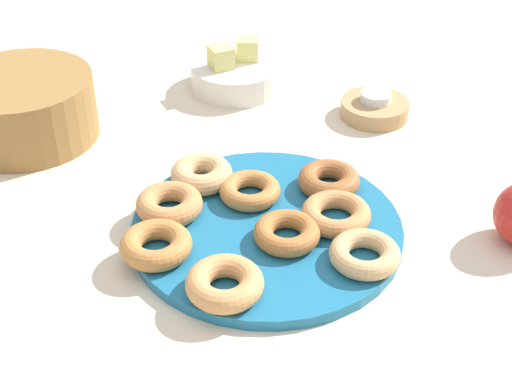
% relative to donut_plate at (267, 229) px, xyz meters
% --- Properties ---
extents(ground_plane, '(2.40, 2.40, 0.00)m').
position_rel_donut_plate_xyz_m(ground_plane, '(0.00, 0.00, -0.01)').
color(ground_plane, beige).
extents(donut_plate, '(0.34, 0.34, 0.01)m').
position_rel_donut_plate_xyz_m(donut_plate, '(0.00, 0.00, 0.00)').
color(donut_plate, '#1E6B93').
rests_on(donut_plate, ground_plane).
extents(donut_0, '(0.09, 0.09, 0.03)m').
position_rel_donut_plate_xyz_m(donut_0, '(-0.04, 0.12, 0.02)').
color(donut_0, tan).
rests_on(donut_0, donut_plate).
extents(donut_1, '(0.11, 0.11, 0.02)m').
position_rel_donut_plate_xyz_m(donut_1, '(0.08, -0.03, 0.02)').
color(donut_1, '#C6844C').
rests_on(donut_1, donut_plate).
extents(donut_2, '(0.10, 0.10, 0.03)m').
position_rel_donut_plate_xyz_m(donut_2, '(-0.14, 0.01, 0.02)').
color(donut_2, '#BC7A3D').
rests_on(donut_2, donut_plate).
extents(donut_3, '(0.10, 0.10, 0.02)m').
position_rel_donut_plate_xyz_m(donut_3, '(0.01, -0.04, 0.02)').
color(donut_3, '#AD6B33').
rests_on(donut_3, donut_plate).
extents(donut_4, '(0.11, 0.11, 0.02)m').
position_rel_donut_plate_xyz_m(donut_4, '(0.01, 0.06, 0.02)').
color(donut_4, '#BC7A3D').
rests_on(donut_4, donut_plate).
extents(donut_5, '(0.09, 0.09, 0.02)m').
position_rel_donut_plate_xyz_m(donut_5, '(0.07, -0.11, 0.02)').
color(donut_5, tan).
rests_on(donut_5, donut_plate).
extents(donut_6, '(0.12, 0.12, 0.03)m').
position_rel_donut_plate_xyz_m(donut_6, '(-0.10, -0.09, 0.02)').
color(donut_6, tan).
rests_on(donut_6, donut_plate).
extents(donut_7, '(0.09, 0.09, 0.03)m').
position_rel_donut_plate_xyz_m(donut_7, '(-0.10, 0.07, 0.02)').
color(donut_7, '#C6844C').
rests_on(donut_7, donut_plate).
extents(donut_8, '(0.11, 0.11, 0.03)m').
position_rel_donut_plate_xyz_m(donut_8, '(0.11, 0.03, 0.02)').
color(donut_8, '#995B2D').
rests_on(donut_8, donut_plate).
extents(candle_holder, '(0.11, 0.11, 0.03)m').
position_rel_donut_plate_xyz_m(candle_holder, '(0.28, 0.19, 0.01)').
color(candle_holder, tan).
rests_on(candle_holder, ground_plane).
extents(tealight, '(0.05, 0.05, 0.01)m').
position_rel_donut_plate_xyz_m(tealight, '(0.28, 0.19, 0.03)').
color(tealight, silver).
rests_on(tealight, candle_holder).
extents(basket, '(0.30, 0.30, 0.09)m').
position_rel_donut_plate_xyz_m(basket, '(-0.22, 0.37, 0.04)').
color(basket, olive).
rests_on(basket, ground_plane).
extents(fruit_bowl, '(0.15, 0.15, 0.04)m').
position_rel_donut_plate_xyz_m(fruit_bowl, '(0.13, 0.37, 0.01)').
color(fruit_bowl, silver).
rests_on(fruit_bowl, ground_plane).
extents(melon_chunk_left, '(0.04, 0.04, 0.04)m').
position_rel_donut_plate_xyz_m(melon_chunk_left, '(0.10, 0.37, 0.05)').
color(melon_chunk_left, '#DBD67A').
rests_on(melon_chunk_left, fruit_bowl).
extents(melon_chunk_right, '(0.05, 0.05, 0.04)m').
position_rel_donut_plate_xyz_m(melon_chunk_right, '(0.16, 0.39, 0.05)').
color(melon_chunk_right, '#DBD67A').
rests_on(melon_chunk_right, fruit_bowl).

